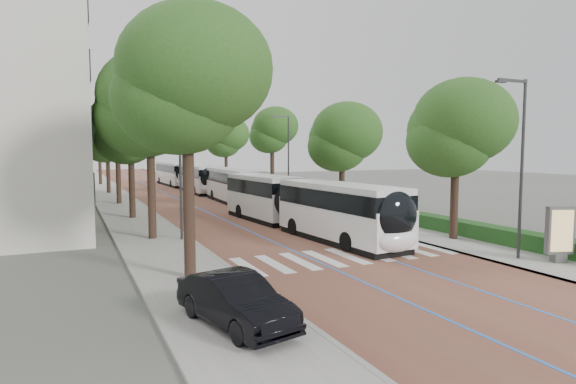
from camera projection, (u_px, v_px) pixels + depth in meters
ground at (355, 261)px, 21.74m from camera, size 160.00×160.00×0.00m
road at (175, 191)px, 57.95m from camera, size 11.00×140.00×0.02m
sidewalk_left at (109, 193)px, 54.84m from camera, size 4.00×140.00×0.12m
sidewalk_right at (234, 189)px, 61.06m from camera, size 4.00×140.00×0.12m
kerb_left at (126, 193)px, 55.63m from camera, size 0.20×140.00×0.14m
kerb_right at (220, 189)px, 60.27m from camera, size 0.20×140.00×0.14m
zebra_crossing at (347, 256)px, 22.72m from camera, size 10.55×3.60×0.01m
lane_line_left at (162, 192)px, 57.29m from camera, size 0.12×126.00×0.01m
lane_line_right at (188, 191)px, 58.62m from camera, size 0.12×126.00×0.01m
hedge at (501, 235)px, 25.47m from camera, size 1.20×14.00×0.80m
streetlight_near at (520, 155)px, 21.34m from camera, size 1.82×0.20×8.00m
streetlight_far at (287, 152)px, 43.98m from camera, size 1.82×0.20×8.00m
lamp_post_left at (180, 167)px, 26.08m from camera, size 0.14×0.14×8.00m
trees_left at (121, 127)px, 39.72m from camera, size 6.17×60.63×9.94m
trees_right at (298, 137)px, 44.20m from camera, size 5.63×47.57×8.90m
lead_bus at (304, 205)px, 29.51m from camera, size 3.85×18.53×3.20m
bus_queued_0 at (236, 186)px, 44.61m from camera, size 2.93×12.47×3.20m
bus_queued_1 at (199, 179)px, 56.33m from camera, size 2.77×12.45×3.20m
bus_queued_2 at (174, 174)px, 67.14m from camera, size 2.92×12.47×3.20m
ad_panel at (560, 233)px, 20.95m from camera, size 1.22×0.70×2.46m
parked_car at (235, 300)px, 13.42m from camera, size 2.51×4.63×1.45m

